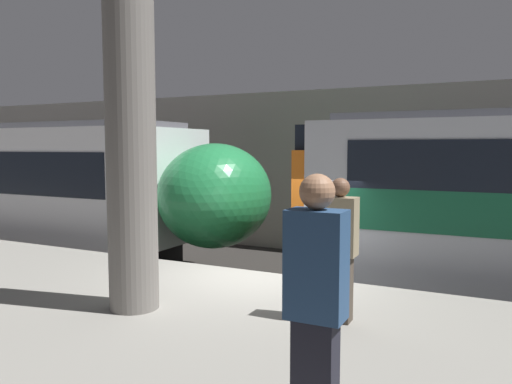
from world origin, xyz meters
name	(u,v)px	position (x,y,z in m)	size (l,w,h in m)	color
ground_plane	(266,340)	(0.00, 0.00, 0.00)	(120.00, 120.00, 0.00)	#282623
platform	(165,374)	(0.00, -2.63, 0.55)	(40.00, 5.26, 1.09)	gray
station_rear_barrier	(369,173)	(0.00, 6.74, 2.34)	(50.00, 0.15, 4.68)	#9E998E
support_pillar_near	(131,158)	(-0.69, -2.29, 2.92)	(0.59, 0.59, 3.64)	slate
person_waiting	(316,300)	(2.19, -3.92, 2.04)	(0.38, 0.24, 1.78)	black
person_walking	(339,247)	(1.67, -1.64, 1.94)	(0.38, 0.24, 1.61)	#473D33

